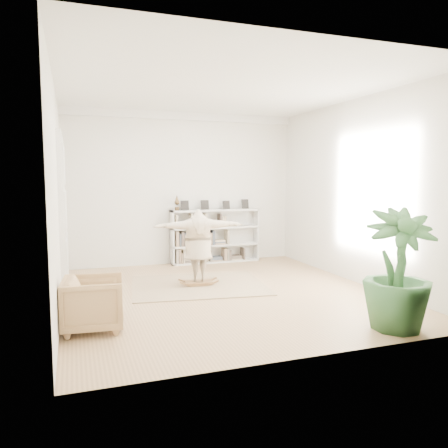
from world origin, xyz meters
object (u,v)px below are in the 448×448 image
object	(u,v)px
rocker_board	(198,282)
person	(198,243)
houseplant	(398,269)
bookshelf	(215,237)
armchair	(94,303)

from	to	relation	value
rocker_board	person	bearing A→B (deg)	-82.53
rocker_board	houseplant	size ratio (longest dim) A/B	0.33
bookshelf	armchair	distance (m)	5.06
armchair	rocker_board	xyz separation A→B (m)	(2.01, 1.88, -0.30)
armchair	rocker_board	bearing A→B (deg)	-41.55
bookshelf	rocker_board	distance (m)	2.46
rocker_board	houseplant	world-z (taller)	houseplant
armchair	houseplant	distance (m)	4.15
bookshelf	rocker_board	xyz separation A→B (m)	(-1.03, -2.15, -0.57)
houseplant	rocker_board	bearing A→B (deg)	120.52
armchair	bookshelf	bearing A→B (deg)	-31.64
bookshelf	armchair	world-z (taller)	bookshelf
bookshelf	houseplant	xyz separation A→B (m)	(0.86, -5.37, 0.19)
person	houseplant	distance (m)	3.73
bookshelf	person	bearing A→B (deg)	-115.64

